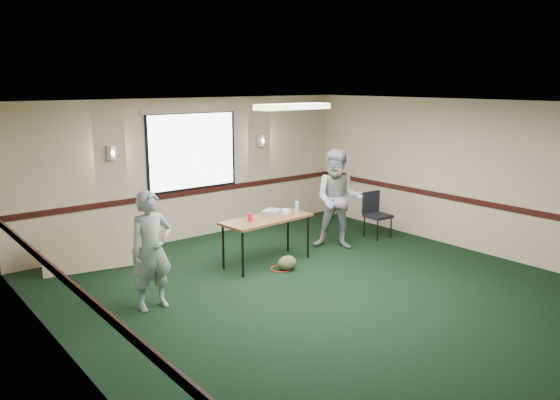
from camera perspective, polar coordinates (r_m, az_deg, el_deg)
ground at (r=7.87m, az=6.01°, el=-10.16°), size 8.00×8.00×0.00m
room_shell at (r=9.02m, az=-3.27°, el=3.23°), size 8.00×8.02×8.00m
folding_table at (r=9.05m, az=-1.38°, el=-2.24°), size 1.61×0.74×0.79m
projector at (r=9.17m, az=-0.85°, el=-1.33°), size 0.38×0.36×0.10m
game_console at (r=9.41m, az=0.39°, el=-1.16°), size 0.19×0.15×0.05m
red_cup at (r=8.82m, az=-3.12°, el=-1.83°), size 0.08×0.08×0.12m
water_bottle at (r=9.30m, az=1.79°, el=-0.79°), size 0.06×0.06×0.21m
duffel_bag at (r=8.89m, az=0.74°, el=-6.60°), size 0.41×0.37×0.24m
cable_coil at (r=8.97m, az=0.12°, el=-7.18°), size 0.37×0.37×0.02m
folded_table at (r=9.32m, az=-19.47°, el=-4.92°), size 1.40×0.48×0.71m
conference_chair at (r=10.84m, az=9.89°, el=-1.11°), size 0.46×0.48×0.89m
person_left at (r=7.46m, az=-13.28°, el=-5.15°), size 0.59×0.39×1.61m
person_right at (r=9.92m, az=6.12°, el=0.07°), size 1.10×1.12×1.82m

